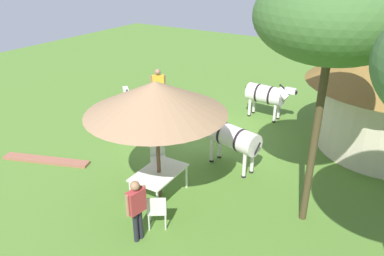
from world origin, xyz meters
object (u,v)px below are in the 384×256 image
object	(u,v)px
shade_umbrella	(156,98)
zebra_by_umbrella	(266,95)
zebra_toward_hut	(130,109)
acacia_tree_right_background	(334,17)
patio_chair_east_end	(158,155)
patio_dining_table	(159,174)
standing_watcher	(158,86)
zebra_nearest_camera	(231,137)
guest_beside_umbrella	(136,206)
striped_lounge_chair	(210,104)
patio_chair_west_end	(157,209)

from	to	relation	value
shade_umbrella	zebra_by_umbrella	distance (m)	6.69
zebra_toward_hut	zebra_by_umbrella	bearing A→B (deg)	-1.04
zebra_by_umbrella	acacia_tree_right_background	distance (m)	7.24
patio_chair_east_end	zebra_toward_hut	bearing A→B (deg)	-72.05
patio_dining_table	patio_chair_east_end	size ratio (longest dim) A/B	1.67
standing_watcher	zebra_nearest_camera	world-z (taller)	standing_watcher
shade_umbrella	standing_watcher	bearing A→B (deg)	-143.24
patio_dining_table	zebra_by_umbrella	xyz separation A→B (m)	(-6.42, 0.40, 0.29)
patio_dining_table	zebra_toward_hut	distance (m)	4.03
shade_umbrella	patio_chair_east_end	world-z (taller)	shade_umbrella
shade_umbrella	patio_dining_table	size ratio (longest dim) A/B	2.29
guest_beside_umbrella	striped_lounge_chair	xyz separation A→B (m)	(-7.56, -2.43, -0.67)
zebra_toward_hut	guest_beside_umbrella	bearing A→B (deg)	-97.02
patio_chair_east_end	striped_lounge_chair	distance (m)	5.08
standing_watcher	striped_lounge_chair	size ratio (longest dim) A/B	1.83
striped_lounge_chair	acacia_tree_right_background	bearing A→B (deg)	-5.15
standing_watcher	patio_chair_west_end	bearing A→B (deg)	82.90
patio_dining_table	zebra_nearest_camera	distance (m)	2.53
guest_beside_umbrella	standing_watcher	bearing A→B (deg)	42.69
patio_chair_west_end	acacia_tree_right_background	size ratio (longest dim) A/B	0.16
striped_lounge_chair	zebra_toward_hut	size ratio (longest dim) A/B	0.53
patio_chair_west_end	guest_beside_umbrella	xyz separation A→B (m)	(0.55, -0.12, 0.40)
patio_chair_west_end	standing_watcher	bearing A→B (deg)	92.23
guest_beside_umbrella	patio_chair_west_end	bearing A→B (deg)	-2.78
standing_watcher	zebra_by_umbrella	xyz separation A→B (m)	(-1.53, 4.05, -0.09)
patio_chair_east_end	zebra_by_umbrella	xyz separation A→B (m)	(-5.42, 1.19, 0.43)
patio_chair_east_end	zebra_by_umbrella	bearing A→B (deg)	-140.89
patio_chair_east_end	shade_umbrella	bearing A→B (deg)	90.00
zebra_toward_hut	standing_watcher	bearing A→B (deg)	53.91
patio_dining_table	acacia_tree_right_background	bearing A→B (deg)	107.34
patio_chair_west_end	striped_lounge_chair	distance (m)	7.47
shade_umbrella	zebra_toward_hut	world-z (taller)	shade_umbrella
shade_umbrella	patio_dining_table	distance (m)	2.12
striped_lounge_chair	zebra_by_umbrella	xyz separation A→B (m)	(-0.46, 2.23, 0.70)
guest_beside_umbrella	standing_watcher	world-z (taller)	standing_watcher
standing_watcher	zebra_nearest_camera	distance (m)	5.21
patio_chair_west_end	patio_chair_east_end	bearing A→B (deg)	92.23
patio_chair_west_end	standing_watcher	distance (m)	7.40
striped_lounge_chair	zebra_nearest_camera	distance (m)	4.59
standing_watcher	zebra_by_umbrella	distance (m)	4.33
zebra_nearest_camera	acacia_tree_right_background	bearing A→B (deg)	-101.90
patio_chair_west_end	standing_watcher	size ratio (longest dim) A/B	0.52
patio_chair_west_end	patio_dining_table	bearing A→B (deg)	90.00
acacia_tree_right_background	patio_dining_table	bearing A→B (deg)	-72.66
zebra_by_umbrella	zebra_nearest_camera	bearing A→B (deg)	10.49
patio_dining_table	shade_umbrella	bearing A→B (deg)	172.87
standing_watcher	zebra_nearest_camera	bearing A→B (deg)	107.38
zebra_nearest_camera	zebra_by_umbrella	bearing A→B (deg)	20.63
guest_beside_umbrella	striped_lounge_chair	world-z (taller)	guest_beside_umbrella
guest_beside_umbrella	standing_watcher	size ratio (longest dim) A/B	0.89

